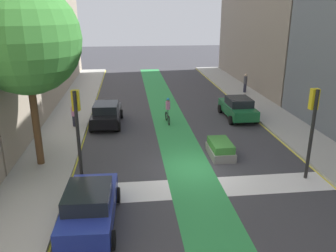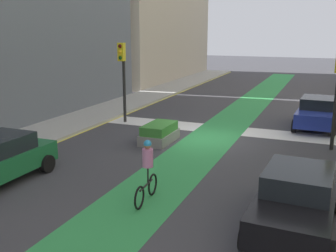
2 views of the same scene
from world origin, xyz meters
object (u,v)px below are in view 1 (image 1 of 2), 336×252
Objects in this scene: car_green_right_far at (238,108)px; median_planter at (220,149)px; cyclist_in_lane at (168,110)px; pedestrian_sidewalk_right_a at (245,83)px; car_blue_left_near at (89,206)px; pedestrian_sidewalk_left_a at (74,115)px; traffic_signal_near_right at (313,117)px; traffic_signal_near_left at (77,118)px; car_black_left_far at (107,114)px; street_tree_near at (25,39)px.

median_planter is (-3.03, -6.55, -0.40)m from car_green_right_far.
car_green_right_far is 2.27× the size of cyclist_in_lane.
car_green_right_far is 2.42× the size of pedestrian_sidewalk_right_a.
pedestrian_sidewalk_left_a is at bearing 100.47° from car_blue_left_near.
pedestrian_sidewalk_left_a is at bearing -175.57° from car_green_right_far.
traffic_signal_near_right reaches higher than pedestrian_sidewalk_left_a.
traffic_signal_near_left reaches higher than car_black_left_far.
median_planter is (6.43, -6.11, -0.40)m from car_black_left_far.
car_green_right_far is at bearing 65.20° from median_planter.
street_tree_near reaches higher than cyclist_in_lane.
pedestrian_sidewalk_right_a reaches higher than median_planter.
street_tree_near reaches higher than pedestrian_sidewalk_left_a.
pedestrian_sidewalk_left_a is at bearing -177.23° from cyclist_in_lane.
street_tree_near is at bearing -179.04° from median_planter.
traffic_signal_near_right is at bearing -7.00° from traffic_signal_near_left.
pedestrian_sidewalk_left_a reaches higher than median_planter.
traffic_signal_near_right reaches higher than traffic_signal_near_left.
car_black_left_far is at bearing 177.98° from cyclist_in_lane.
traffic_signal_near_left is 7.63m from pedestrian_sidewalk_left_a.
cyclist_in_lane is at bearing 40.13° from street_tree_near.
traffic_signal_near_left is 9.30m from cyclist_in_lane.
traffic_signal_near_right is 2.47× the size of pedestrian_sidewalk_right_a.
pedestrian_sidewalk_left_a is at bearing -150.46° from pedestrian_sidewalk_right_a.
median_planter is at bearing -114.80° from car_green_right_far.
pedestrian_sidewalk_left_a is 0.18× the size of street_tree_near.
pedestrian_sidewalk_right_a reaches higher than car_black_left_far.
traffic_signal_near_right reaches higher than car_blue_left_near.
pedestrian_sidewalk_right_a is 15.20m from median_planter.
pedestrian_sidewalk_left_a reaches higher than car_green_right_far.
street_tree_near is (-15.51, -14.08, 5.31)m from pedestrian_sidewalk_right_a.
car_blue_left_near is 23.21m from pedestrian_sidewalk_right_a.
car_blue_left_near is 12.34m from cyclist_in_lane.
traffic_signal_near_left is at bearing 173.00° from traffic_signal_near_right.
street_tree_near is (-2.22, 1.43, 3.38)m from traffic_signal_near_left.
cyclist_in_lane is 1.07× the size of pedestrian_sidewalk_right_a.
traffic_signal_near_left reaches higher than cyclist_in_lane.
street_tree_near is at bearing -139.87° from cyclist_in_lane.
car_green_right_far is 0.48× the size of street_tree_near.
car_blue_left_near is at bearing -138.93° from median_planter.
street_tree_near reaches higher than car_black_left_far.
traffic_signal_near_left is 4.65m from car_blue_left_near.
street_tree_near is at bearing 118.84° from car_blue_left_near.
street_tree_near is (-3.01, 5.47, 5.54)m from car_blue_left_near.
car_green_right_far is at bearing 38.40° from traffic_signal_near_left.
pedestrian_sidewalk_right_a is (8.25, 7.96, 0.07)m from cyclist_in_lane.
car_blue_left_near is at bearing -110.14° from cyclist_in_lane.
street_tree_near is (-12.84, 2.74, 3.33)m from traffic_signal_near_right.
car_blue_left_near is 11.47m from pedestrian_sidewalk_left_a.
pedestrian_sidewalk_right_a is 0.20× the size of street_tree_near.
traffic_signal_near_right is 13.49m from car_black_left_far.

